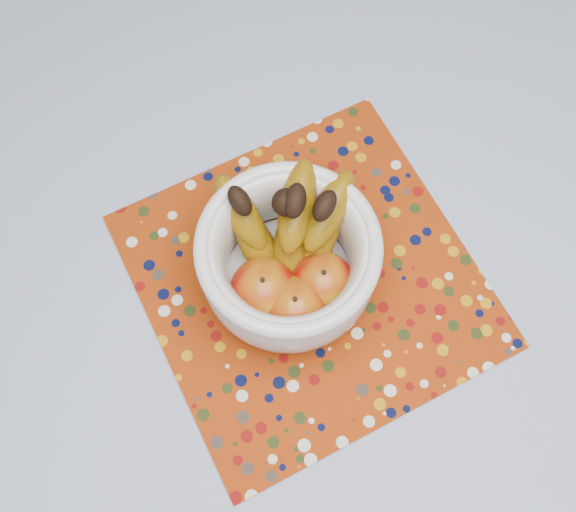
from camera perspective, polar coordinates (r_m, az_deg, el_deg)
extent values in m
plane|color=#2D2826|center=(1.49, 3.80, -15.21)|extent=(4.00, 4.00, 0.00)
cube|color=brown|center=(0.77, 7.20, -9.79)|extent=(1.20, 1.20, 0.04)
cylinder|color=brown|center=(1.38, -20.10, 8.15)|extent=(0.06, 0.06, 0.71)
cube|color=#6374A5|center=(0.75, 7.42, -9.42)|extent=(1.32, 1.32, 0.01)
cube|color=#862A07|center=(0.76, 1.74, -2.04)|extent=(0.47, 0.47, 0.00)
cylinder|color=silver|center=(0.75, 0.03, -2.01)|extent=(0.09, 0.09, 0.01)
cylinder|color=silver|center=(0.75, 0.03, -1.77)|extent=(0.14, 0.14, 0.01)
torus|color=silver|center=(0.66, 0.03, 0.82)|extent=(0.19, 0.19, 0.02)
ellipsoid|color=#7A0705|center=(0.70, -2.08, -2.91)|extent=(0.07, 0.07, 0.06)
ellipsoid|color=#7A0705|center=(0.71, 2.93, -2.24)|extent=(0.07, 0.07, 0.06)
ellipsoid|color=#7A0705|center=(0.70, 0.57, -4.45)|extent=(0.07, 0.07, 0.06)
sphere|color=black|center=(0.65, -0.17, 4.55)|extent=(0.03, 0.03, 0.03)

